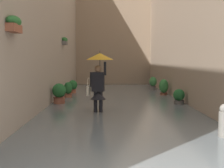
# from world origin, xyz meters

# --- Properties ---
(ground_plane) EXTENTS (60.00, 60.00, 0.00)m
(ground_plane) POSITION_xyz_m (0.00, -9.74, 0.00)
(ground_plane) COLOR slate
(flood_water) EXTENTS (6.02, 25.49, 0.15)m
(flood_water) POSITION_xyz_m (0.00, -9.74, 0.08)
(flood_water) COLOR slate
(flood_water) RESTS_ON ground_plane
(person_wading) EXTENTS (0.89, 0.89, 2.14)m
(person_wading) POSITION_xyz_m (0.70, -6.71, 1.42)
(person_wading) COLOR #2D2319
(person_wading) RESTS_ON ground_plane
(potted_plant_near_right) EXTENTS (0.38, 0.38, 0.84)m
(potted_plant_near_right) POSITION_xyz_m (2.21, -11.11, 0.43)
(potted_plant_near_right) COLOR #9E563D
(potted_plant_near_right) RESTS_ON ground_plane
(potted_plant_mid_left) EXTENTS (0.44, 0.44, 0.74)m
(potted_plant_mid_left) POSITION_xyz_m (-2.32, -8.61, 0.39)
(potted_plant_mid_left) COLOR #66605B
(potted_plant_mid_left) RESTS_ON ground_plane
(potted_plant_mid_right) EXTENTS (0.53, 0.53, 0.94)m
(potted_plant_mid_right) POSITION_xyz_m (2.30, -8.90, 0.51)
(potted_plant_mid_right) COLOR brown
(potted_plant_mid_right) RESTS_ON ground_plane
(potted_plant_far_right) EXTENTS (0.47, 0.47, 0.81)m
(potted_plant_far_right) POSITION_xyz_m (2.20, -13.11, 0.46)
(potted_plant_far_right) COLOR #9E563D
(potted_plant_far_right) RESTS_ON ground_plane
(potted_plant_far_left) EXTENTS (0.42, 0.42, 0.91)m
(potted_plant_far_left) POSITION_xyz_m (-2.13, -14.51, 0.51)
(potted_plant_far_left) COLOR #66605B
(potted_plant_far_left) RESTS_ON ground_plane
(potted_plant_near_left) EXTENTS (0.45, 0.45, 0.92)m
(potted_plant_near_left) POSITION_xyz_m (-2.30, -11.97, 0.49)
(potted_plant_near_left) COLOR #9E563D
(potted_plant_near_left) RESTS_ON ground_plane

